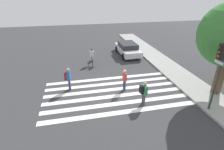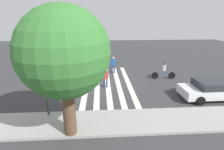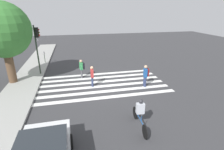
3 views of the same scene
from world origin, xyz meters
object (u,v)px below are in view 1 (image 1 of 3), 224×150
cyclist_far_lane (92,56)px  traffic_light (220,64)px  pedestrian_adult_tall_backpack (125,79)px  pedestrian_child_with_backpack (68,77)px  pedestrian_adult_yellow_jacket (144,91)px  car_parked_silver_sedan (128,49)px

cyclist_far_lane → traffic_light: bearing=36.3°
pedestrian_adult_tall_backpack → cyclist_far_lane: 5.94m
pedestrian_adult_tall_backpack → cyclist_far_lane: (-5.67, -1.77, -0.07)m
pedestrian_child_with_backpack → cyclist_far_lane: 5.27m
pedestrian_adult_tall_backpack → pedestrian_adult_yellow_jacket: 2.16m
pedestrian_adult_tall_backpack → cyclist_far_lane: size_ratio=0.71×
pedestrian_adult_tall_backpack → cyclist_far_lane: pedestrian_adult_tall_backpack is taller
traffic_light → car_parked_silver_sedan: size_ratio=0.96×
traffic_light → car_parked_silver_sedan: traffic_light is taller
traffic_light → pedestrian_child_with_backpack: traffic_light is taller
traffic_light → pedestrian_adult_tall_backpack: size_ratio=2.71×
pedestrian_child_with_backpack → pedestrian_adult_yellow_jacket: bearing=68.0°
pedestrian_adult_tall_backpack → pedestrian_adult_yellow_jacket: size_ratio=1.01×
traffic_light → cyclist_far_lane: (-9.28, -6.06, -2.27)m
pedestrian_child_with_backpack → cyclist_far_lane: (-4.74, 2.29, -0.16)m
traffic_light → pedestrian_adult_yellow_jacket: (-1.56, -3.61, -2.18)m
pedestrian_child_with_backpack → cyclist_far_lane: size_ratio=0.75×
pedestrian_adult_tall_backpack → pedestrian_child_with_backpack: pedestrian_child_with_backpack is taller
cyclist_far_lane → car_parked_silver_sedan: 4.90m
cyclist_far_lane → car_parked_silver_sedan: (-2.14, 4.40, -0.15)m
traffic_light → pedestrian_child_with_backpack: size_ratio=2.56×
pedestrian_adult_tall_backpack → pedestrian_adult_yellow_jacket: pedestrian_adult_tall_backpack is taller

